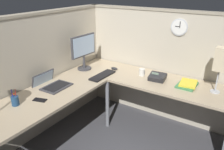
# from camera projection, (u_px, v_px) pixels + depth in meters

# --- Properties ---
(ground_plane) EXTENTS (6.80, 6.80, 0.00)m
(ground_plane) POSITION_uv_depth(u_px,v_px,m) (111.00, 135.00, 3.09)
(ground_plane) COLOR #47474C
(cubicle_wall_back) EXTENTS (2.57, 0.12, 1.58)m
(cubicle_wall_back) POSITION_uv_depth(u_px,v_px,m) (38.00, 76.00, 2.94)
(cubicle_wall_back) COLOR #B7AD99
(cubicle_wall_back) RESTS_ON ground
(cubicle_wall_right) EXTENTS (0.12, 2.37, 1.58)m
(cubicle_wall_right) POSITION_uv_depth(u_px,v_px,m) (159.00, 65.00, 3.33)
(cubicle_wall_right) COLOR #B7AD99
(cubicle_wall_right) RESTS_ON ground
(desk) EXTENTS (2.35, 2.15, 0.73)m
(desk) POSITION_uv_depth(u_px,v_px,m) (107.00, 99.00, 2.71)
(desk) COLOR tan
(desk) RESTS_ON ground
(monitor) EXTENTS (0.46, 0.20, 0.50)m
(monitor) POSITION_uv_depth(u_px,v_px,m) (84.00, 50.00, 3.24)
(monitor) COLOR #38383D
(monitor) RESTS_ON desk
(laptop) EXTENTS (0.35, 0.39, 0.22)m
(laptop) POSITION_uv_depth(u_px,v_px,m) (51.00, 84.00, 2.81)
(laptop) COLOR #38383D
(laptop) RESTS_ON desk
(keyboard) EXTENTS (0.43, 0.15, 0.02)m
(keyboard) POSITION_uv_depth(u_px,v_px,m) (103.00, 75.00, 3.09)
(keyboard) COLOR black
(keyboard) RESTS_ON desk
(computer_mouse) EXTENTS (0.06, 0.10, 0.03)m
(computer_mouse) POSITION_uv_depth(u_px,v_px,m) (114.00, 68.00, 3.32)
(computer_mouse) COLOR #232326
(computer_mouse) RESTS_ON desk
(pen_cup) EXTENTS (0.08, 0.08, 0.18)m
(pen_cup) POSITION_uv_depth(u_px,v_px,m) (15.00, 101.00, 2.35)
(pen_cup) COLOR navy
(pen_cup) RESTS_ON desk
(cell_phone) EXTENTS (0.11, 0.16, 0.01)m
(cell_phone) POSITION_uv_depth(u_px,v_px,m) (40.00, 100.00, 2.47)
(cell_phone) COLOR black
(cell_phone) RESTS_ON desk
(office_phone) EXTENTS (0.21, 0.22, 0.11)m
(office_phone) POSITION_uv_depth(u_px,v_px,m) (158.00, 77.00, 2.96)
(office_phone) COLOR #232326
(office_phone) RESTS_ON desk
(book_stack) EXTENTS (0.30, 0.23, 0.04)m
(book_stack) POSITION_uv_depth(u_px,v_px,m) (187.00, 84.00, 2.80)
(book_stack) COLOR #3F7F4C
(book_stack) RESTS_ON desk
(desk_lamp_paper) EXTENTS (0.13, 0.13, 0.53)m
(desk_lamp_paper) POSITION_uv_depth(u_px,v_px,m) (221.00, 60.00, 2.51)
(desk_lamp_paper) COLOR #B7BABF
(desk_lamp_paper) RESTS_ON desk
(coffee_mug) EXTENTS (0.08, 0.08, 0.10)m
(coffee_mug) POSITION_uv_depth(u_px,v_px,m) (142.00, 72.00, 3.10)
(coffee_mug) COLOR silver
(coffee_mug) RESTS_ON desk
(wall_clock) EXTENTS (0.04, 0.22, 0.22)m
(wall_clock) POSITION_uv_depth(u_px,v_px,m) (179.00, 27.00, 2.94)
(wall_clock) COLOR #B7BABF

